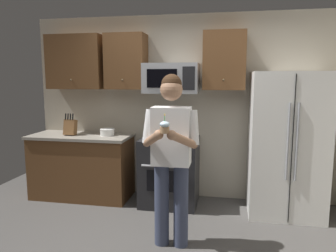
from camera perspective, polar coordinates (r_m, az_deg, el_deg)
wall_back at (r=4.63m, az=3.02°, el=3.28°), size 4.40×0.10×2.60m
oven_range at (r=4.43m, az=0.31°, el=-8.00°), size 0.76×0.70×0.93m
microwave at (r=4.37m, az=0.61°, el=8.50°), size 0.74×0.41×0.40m
refrigerator at (r=4.28m, az=20.39°, el=-3.06°), size 0.90×0.75×1.80m
cabinet_row_upper at (r=4.56m, az=-6.55°, el=11.33°), size 2.78×0.36×0.76m
counter_left at (r=4.85m, az=-15.06°, el=-6.86°), size 1.44×0.66×0.92m
knife_block at (r=4.75m, az=-17.04°, el=-0.19°), size 0.16×0.15×0.32m
bowl_large_white at (r=4.59m, az=-10.78°, el=-1.05°), size 0.21×0.21×0.10m
person at (r=3.19m, az=0.57°, el=-4.57°), size 0.60×0.48×1.76m
cupcake at (r=2.82m, az=-0.60°, el=-0.17°), size 0.09×0.09×0.17m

